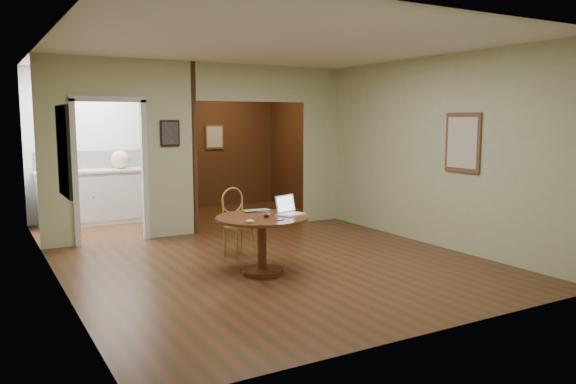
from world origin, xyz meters
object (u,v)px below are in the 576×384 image
chair (237,218)px  closed_laptop (258,211)px  dining_table (262,231)px  open_laptop (288,209)px

chair → closed_laptop: (0.02, -0.61, 0.18)m
dining_table → chair: chair is taller
chair → open_laptop: chair is taller
dining_table → chair: 0.92m
open_laptop → closed_laptop: size_ratio=1.15×
dining_table → open_laptop: bearing=-0.2°
chair → closed_laptop: bearing=-100.9°
dining_table → open_laptop: open_laptop is taller
dining_table → closed_laptop: size_ratio=3.33×
dining_table → closed_laptop: bearing=70.7°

